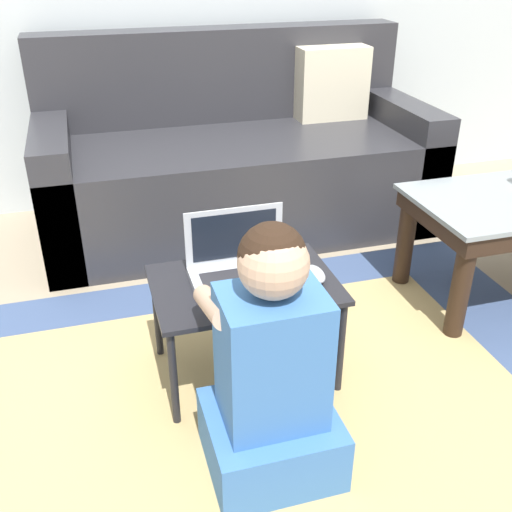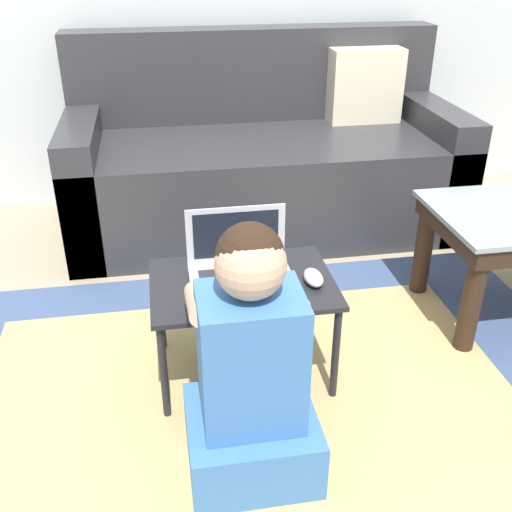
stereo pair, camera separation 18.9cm
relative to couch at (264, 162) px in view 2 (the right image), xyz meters
The scene contains 7 objects.
ground_plane 1.33m from the couch, 98.15° to the right, with size 16.00×16.00×0.00m, color gray.
area_rug 1.47m from the couch, 101.62° to the right, with size 2.37×1.76×0.01m.
couch is the anchor object (origin of this frame).
laptop_desk 1.23m from the couch, 103.52° to the right, with size 0.58×0.40×0.36m.
laptop 1.20m from the couch, 104.04° to the right, with size 0.32×0.20×0.21m.
computer_mouse 1.25m from the couch, 93.26° to the right, with size 0.06×0.11×0.04m.
person_seated 1.64m from the couch, 101.54° to the right, with size 0.35×0.42×0.74m.
Camera 2 is at (-0.33, -1.51, 1.32)m, focal length 42.00 mm.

